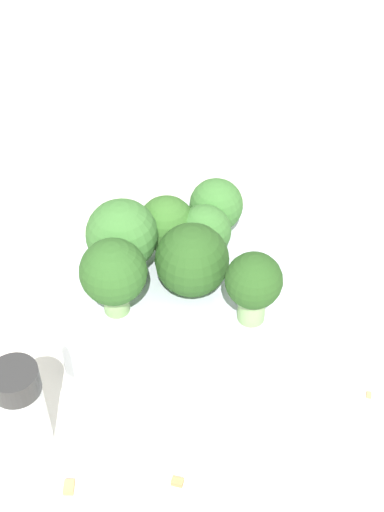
{
  "coord_description": "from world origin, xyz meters",
  "views": [
    {
      "loc": [
        -0.02,
        -0.37,
        0.44
      ],
      "look_at": [
        0.0,
        0.0,
        0.09
      ],
      "focal_mm": 50.0,
      "sensor_mm": 36.0,
      "label": 1
    }
  ],
  "objects": [
    {
      "name": "broccoli_floret_0",
      "position": [
        0.01,
        0.03,
        0.08
      ],
      "size": [
        0.04,
        0.04,
        0.05
      ],
      "color": "#84AD66",
      "rests_on": "bowl"
    },
    {
      "name": "almond_crumb_1",
      "position": [
        -0.02,
        -0.13,
        0.0
      ],
      "size": [
        0.01,
        0.01,
        0.01
      ],
      "primitive_type": "cube",
      "rotation": [
        0.0,
        0.0,
        5.98
      ],
      "color": "#AD7F4C",
      "rests_on": "ground_plane"
    },
    {
      "name": "bowl",
      "position": [
        0.0,
        0.0,
        0.03
      ],
      "size": [
        0.21,
        0.21,
        0.05
      ],
      "primitive_type": "cylinder",
      "color": "silver",
      "rests_on": "ground_plane"
    },
    {
      "name": "almond_crumb_4",
      "position": [
        -0.04,
        0.16,
        0.0
      ],
      "size": [
        0.01,
        0.01,
        0.01
      ],
      "primitive_type": "cube",
      "rotation": [
        0.0,
        0.0,
        1.09
      ],
      "color": "#AD7F4C",
      "rests_on": "ground_plane"
    },
    {
      "name": "broccoli_floret_2",
      "position": [
        0.02,
        0.06,
        0.08
      ],
      "size": [
        0.04,
        0.04,
        0.05
      ],
      "color": "#84AD66",
      "rests_on": "bowl"
    },
    {
      "name": "ground_plane",
      "position": [
        0.0,
        0.0,
        0.0
      ],
      "size": [
        3.0,
        3.0,
        0.0
      ],
      "primitive_type": "plane",
      "color": "silver"
    },
    {
      "name": "broccoli_floret_4",
      "position": [
        -0.06,
        -0.02,
        0.09
      ],
      "size": [
        0.05,
        0.05,
        0.06
      ],
      "color": "#84AD66",
      "rests_on": "bowl"
    },
    {
      "name": "almond_crumb_3",
      "position": [
        -0.09,
        -0.13,
        0.0
      ],
      "size": [
        0.01,
        0.01,
        0.01
      ],
      "primitive_type": "cube",
      "rotation": [
        0.0,
        0.0,
        1.52
      ],
      "color": "tan",
      "rests_on": "ground_plane"
    },
    {
      "name": "broccoli_floret_3",
      "position": [
        0.04,
        -0.03,
        0.09
      ],
      "size": [
        0.04,
        0.04,
        0.06
      ],
      "color": "#8EB770",
      "rests_on": "bowl"
    },
    {
      "name": "broccoli_floret_6",
      "position": [
        -0.05,
        0.02,
        0.09
      ],
      "size": [
        0.05,
        0.05,
        0.07
      ],
      "color": "#84AD66",
      "rests_on": "bowl"
    },
    {
      "name": "almond_crumb_0",
      "position": [
        0.13,
        -0.07,
        0.0
      ],
      "size": [
        0.0,
        0.01,
        0.01
      ],
      "primitive_type": "cube",
      "rotation": [
        0.0,
        0.0,
        4.47
      ],
      "color": "tan",
      "rests_on": "ground_plane"
    },
    {
      "name": "broccoli_floret_5",
      "position": [
        -0.02,
        0.04,
        0.08
      ],
      "size": [
        0.04,
        0.04,
        0.05
      ],
      "color": "#8EB770",
      "rests_on": "bowl"
    },
    {
      "name": "broccoli_floret_1",
      "position": [
        0.0,
        -0.0,
        0.08
      ],
      "size": [
        0.05,
        0.05,
        0.06
      ],
      "color": "#7A9E5B",
      "rests_on": "bowl"
    },
    {
      "name": "pepper_shaker",
      "position": [
        -0.12,
        -0.09,
        0.04
      ],
      "size": [
        0.03,
        0.03,
        0.08
      ],
      "color": "silver",
      "rests_on": "ground_plane"
    }
  ]
}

